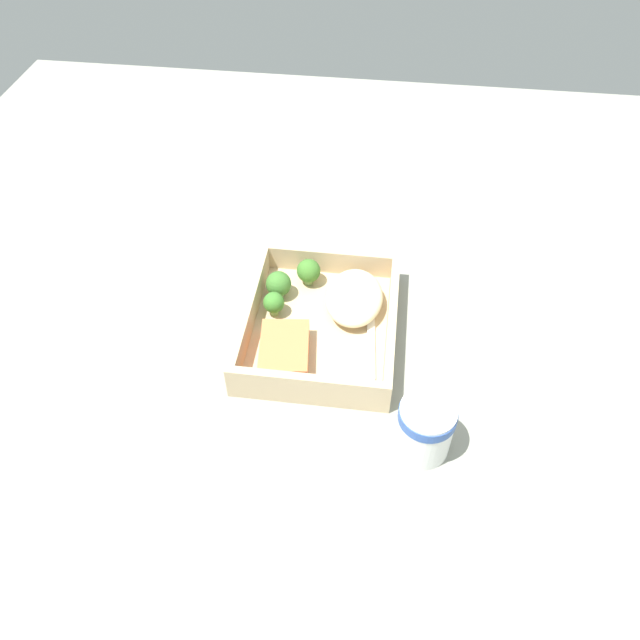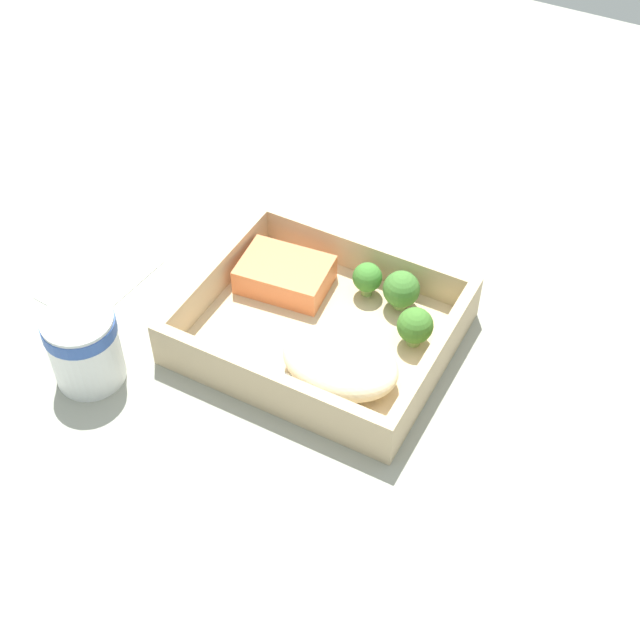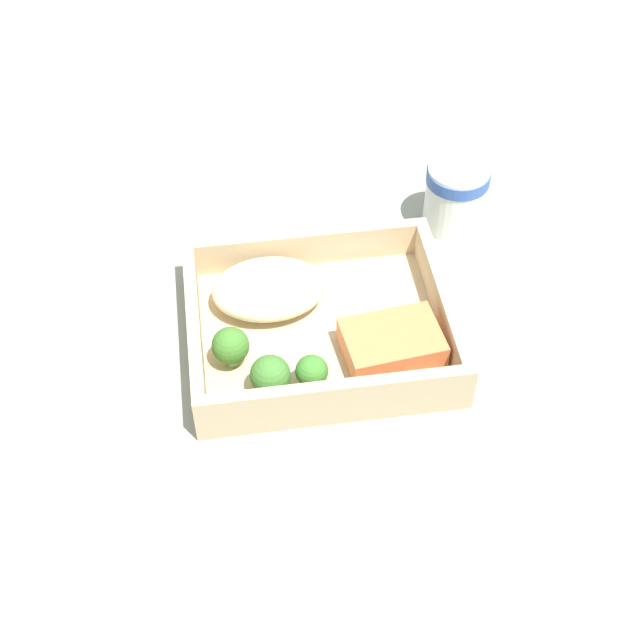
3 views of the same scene
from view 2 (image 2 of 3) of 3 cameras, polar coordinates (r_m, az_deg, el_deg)
ground_plane at (r=91.46cm, az=0.00°, el=-1.60°), size 160.00×160.00×2.00cm
takeout_tray at (r=90.28cm, az=0.00°, el=-0.92°), size 25.77×21.47×1.20cm
tray_rim at (r=88.40cm, az=0.00°, el=0.22°), size 25.77×21.47×3.99cm
salmon_fillet at (r=93.53cm, az=-2.26°, el=2.92°), size 9.95×7.57×2.95cm
mashed_potatoes at (r=84.26cm, az=1.30°, el=-2.72°), size 11.53×8.41×4.14cm
broccoli_floret_1 at (r=90.95cm, az=5.22°, el=1.94°), size 3.81×3.81×4.34cm
broccoli_floret_2 at (r=92.11cm, az=3.05°, el=2.70°), size 3.10×3.10×3.90cm
broccoli_floret_3 at (r=87.42cm, az=6.10°, el=-0.39°), size 3.62×3.62×4.32cm
fork at (r=85.41cm, az=-2.25°, el=-3.77°), size 15.88×2.86×0.44cm
paper_cup at (r=87.02cm, az=-14.89°, el=-1.55°), size 6.94×6.94×8.00cm
receipt_slip at (r=99.61cm, az=-13.92°, el=2.57°), size 8.97×12.58×0.24cm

